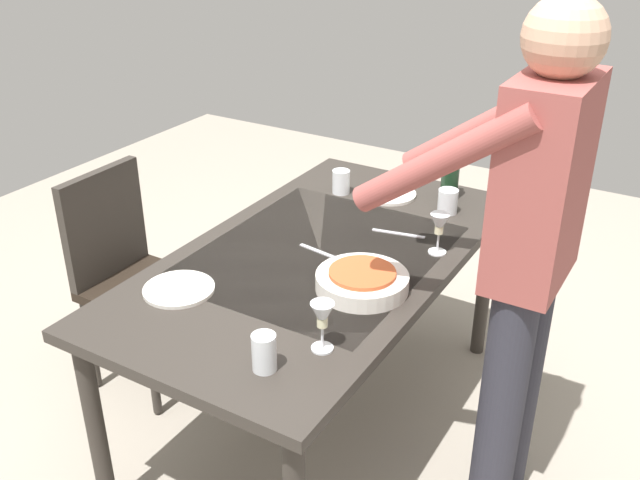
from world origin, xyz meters
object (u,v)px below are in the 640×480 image
Objects in this scene: chair_near at (127,266)px; serving_bowl_pasta at (362,280)px; wine_bottle at (450,173)px; dining_table at (320,270)px; water_cup_near_left at (264,352)px; person_server at (526,250)px; water_cup_far_left at (448,201)px; water_cup_near_right at (341,182)px; dinner_plate_near at (179,289)px; wine_glass_right at (322,318)px; wine_glass_left at (439,226)px; dinner_plate_far at (388,194)px.

chair_near is 3.03× the size of serving_bowl_pasta.
chair_near is 3.07× the size of wine_bottle.
dining_table is 0.70m from water_cup_near_left.
person_server reaches higher than chair_near.
chair_near is 1.37m from wine_bottle.
person_server is at bearing 35.83° from wine_bottle.
wine_bottle is (-0.68, 0.21, 0.18)m from dining_table.
wine_bottle is 3.07× the size of water_cup_far_left.
water_cup_near_right is 0.96m from dinner_plate_near.
water_cup_far_left is at bearing 152.98° from dinner_plate_near.
serving_bowl_pasta is 0.59m from dinner_plate_near.
dinner_plate_near is (1.14, -0.47, -0.10)m from wine_bottle.
wine_bottle is at bearing 162.84° from dining_table.
water_cup_near_right is (-0.64, 0.63, 0.27)m from chair_near.
dining_table is 0.60m from wine_glass_right.
chair_near is 3.96× the size of dinner_plate_near.
water_cup_near_left is at bearing -28.89° from wine_glass_right.
dinner_plate_near is (0.67, -0.61, -0.10)m from wine_glass_left.
person_server is 15.59× the size of water_cup_near_left.
dinner_plate_far is (-1.23, -0.23, -0.05)m from water_cup_near_left.
person_server is 0.82m from water_cup_near_left.
wine_glass_right is (0.70, -0.05, 0.00)m from wine_glass_left.
water_cup_far_left is at bearing 19.48° from wine_bottle.
water_cup_near_right is at bearing -153.29° from wine_glass_right.
wine_glass_left is 0.66× the size of dinner_plate_far.
dinner_plate_near is 1.00× the size of dinner_plate_far.
serving_bowl_pasta is at bearing 59.11° from dining_table.
wine_glass_left is 0.54m from dinner_plate_far.
person_server is 7.34× the size of dinner_plate_near.
water_cup_near_right is at bearing -119.64° from person_server.
wine_glass_right is at bearing -40.58° from person_server.
wine_bottle is at bearing -162.76° from wine_glass_left.
chair_near is at bearing -48.46° from dinner_plate_far.
dining_table is 5.65× the size of wine_bottle.
water_cup_near_right is at bearing -66.78° from wine_bottle.
water_cup_far_left reaches higher than dinner_plate_near.
water_cup_near_left is at bearing -3.42° from serving_bowl_pasta.
wine_glass_right is at bearing 31.53° from dining_table.
dining_table is 11.08× the size of wine_glass_right.
person_server is 0.52m from serving_bowl_pasta.
person_server is 5.63× the size of serving_bowl_pasta.
wine_glass_left reaches higher than dinner_plate_near.
water_cup_far_left is 1.13m from dinner_plate_near.
chair_near is 9.43× the size of water_cup_far_left.
dinner_plate_far is at bearing 167.06° from dinner_plate_near.
chair_near reaches higher than dining_table.
wine_bottle reaches higher than serving_bowl_pasta.
dinner_plate_far is at bearing 131.54° from chair_near.
dinner_plate_near is (0.44, -0.97, -0.20)m from person_server.
chair_near reaches higher than water_cup_near_left.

